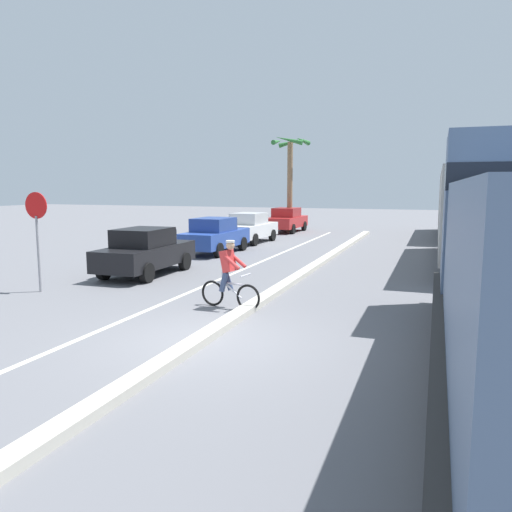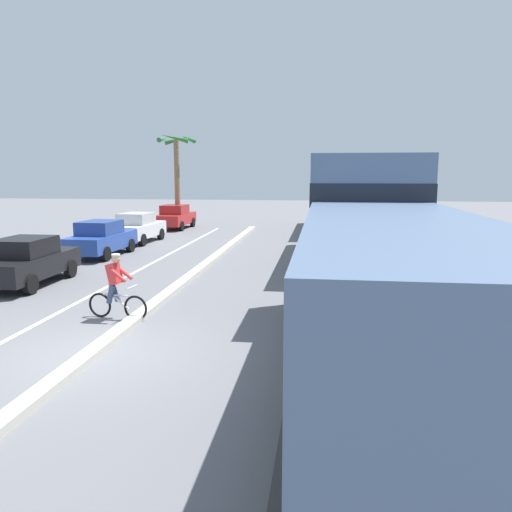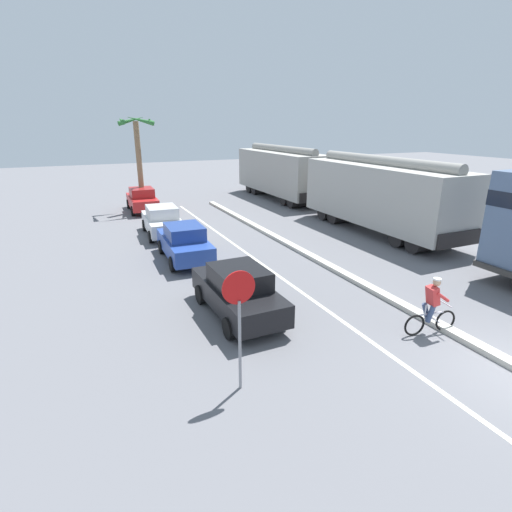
% 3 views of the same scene
% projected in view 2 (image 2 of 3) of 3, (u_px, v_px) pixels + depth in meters
% --- Properties ---
extents(ground_plane, '(120.00, 120.00, 0.00)m').
position_uv_depth(ground_plane, '(95.00, 354.00, 10.46)').
color(ground_plane, slate).
extents(median_curb, '(0.36, 36.00, 0.16)m').
position_uv_depth(median_curb, '(177.00, 287.00, 16.31)').
color(median_curb, beige).
rests_on(median_curb, ground).
extents(lane_stripe, '(0.14, 36.00, 0.01)m').
position_uv_depth(lane_stripe, '(107.00, 287.00, 16.63)').
color(lane_stripe, silver).
rests_on(lane_stripe, ground).
extents(locomotive, '(3.10, 11.61, 4.20)m').
position_uv_depth(locomotive, '(380.00, 278.00, 9.41)').
color(locomotive, slate).
rests_on(locomotive, ground).
extents(hopper_car_lead, '(2.90, 10.60, 4.18)m').
position_uv_depth(hopper_car_lead, '(348.00, 213.00, 21.25)').
color(hopper_car_lead, '#A7A59D').
rests_on(hopper_car_lead, ground).
extents(hopper_car_middle, '(2.90, 10.60, 4.18)m').
position_uv_depth(hopper_car_middle, '(340.00, 199.00, 32.59)').
color(hopper_car_middle, '#9F9C94').
rests_on(hopper_car_middle, ground).
extents(parked_car_black, '(1.89, 4.23, 1.62)m').
position_uv_depth(parked_car_black, '(28.00, 261.00, 16.81)').
color(parked_car_black, black).
rests_on(parked_car_black, ground).
extents(parked_car_blue, '(1.94, 4.25, 1.62)m').
position_uv_depth(parked_car_blue, '(101.00, 238.00, 22.67)').
color(parked_car_blue, '#28479E').
rests_on(parked_car_blue, ground).
extents(parked_car_white, '(1.99, 4.28, 1.62)m').
position_uv_depth(parked_car_white, '(138.00, 228.00, 27.13)').
color(parked_car_white, silver).
rests_on(parked_car_white, ground).
extents(parked_car_red, '(1.94, 4.25, 1.62)m').
position_uv_depth(parked_car_red, '(175.00, 217.00, 33.85)').
color(parked_car_red, red).
rests_on(parked_car_red, ground).
extents(cyclist, '(1.70, 0.52, 1.71)m').
position_uv_depth(cyclist, '(116.00, 288.00, 12.86)').
color(cyclist, black).
rests_on(cyclist, ground).
extents(palm_tree_near, '(2.28, 2.40, 6.37)m').
position_uv_depth(palm_tree_near, '(177.00, 162.00, 33.56)').
color(palm_tree_near, '#846647').
rests_on(palm_tree_near, ground).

